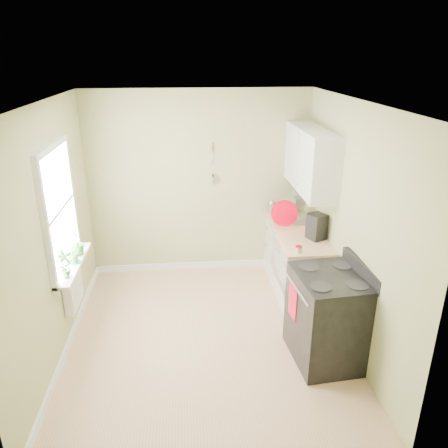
{
  "coord_description": "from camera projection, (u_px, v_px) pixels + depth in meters",
  "views": [
    {
      "loc": [
        -0.2,
        -4.32,
        3.15
      ],
      "look_at": [
        0.25,
        0.55,
        1.22
      ],
      "focal_mm": 35.0,
      "sensor_mm": 36.0,
      "label": 1
    }
  ],
  "objects": [
    {
      "name": "window",
      "position": [
        59.0,
        210.0,
        4.75
      ],
      "size": [
        0.06,
        1.14,
        1.44
      ],
      "color": "white",
      "rests_on": "wall_left"
    },
    {
      "name": "jar",
      "position": [
        299.0,
        250.0,
        5.19
      ],
      "size": [
        0.08,
        0.08,
        0.09
      ],
      "color": "#B3B095",
      "rests_on": "countertop"
    },
    {
      "name": "plant_b",
      "position": [
        73.0,
        251.0,
        4.94
      ],
      "size": [
        0.16,
        0.18,
        0.29
      ],
      "primitive_type": "imported",
      "rotation": [
        0.0,
        0.0,
        1.75
      ],
      "color": "#356D30",
      "rests_on": "window_sill"
    },
    {
      "name": "ceiling",
      "position": [
        203.0,
        101.0,
        4.18
      ],
      "size": [
        3.2,
        3.6,
        0.02
      ],
      "primitive_type": "cube",
      "color": "white",
      "rests_on": "wall_back"
    },
    {
      "name": "kettle",
      "position": [
        271.0,
        207.0,
        6.49
      ],
      "size": [
        0.19,
        0.11,
        0.19
      ],
      "color": "silver",
      "rests_on": "countertop"
    },
    {
      "name": "window_sill",
      "position": [
        73.0,
        264.0,
        5.0
      ],
      "size": [
        0.18,
        1.14,
        0.04
      ],
      "primitive_type": "cube",
      "color": "white",
      "rests_on": "wall_left"
    },
    {
      "name": "floor",
      "position": [
        207.0,
        338.0,
        5.18
      ],
      "size": [
        3.2,
        3.6,
        0.02
      ],
      "primitive_type": "cube",
      "color": "tan",
      "rests_on": "ground"
    },
    {
      "name": "wall_right",
      "position": [
        351.0,
        227.0,
        4.81
      ],
      "size": [
        0.02,
        3.6,
        2.7
      ],
      "primitive_type": "cube",
      "color": "tan",
      "rests_on": "floor"
    },
    {
      "name": "base_cabinets",
      "position": [
        296.0,
        262.0,
        6.05
      ],
      "size": [
        0.6,
        1.6,
        0.87
      ],
      "primitive_type": "cube",
      "color": "white",
      "rests_on": "floor"
    },
    {
      "name": "stove",
      "position": [
        328.0,
        317.0,
        4.66
      ],
      "size": [
        0.79,
        0.88,
        1.14
      ],
      "color": "black",
      "rests_on": "floor"
    },
    {
      "name": "countertop",
      "position": [
        298.0,
        232.0,
        5.88
      ],
      "size": [
        0.64,
        1.6,
        0.04
      ],
      "primitive_type": "cube",
      "color": "#E5B78C",
      "rests_on": "base_cabinets"
    },
    {
      "name": "wall_left",
      "position": [
        51.0,
        237.0,
        4.54
      ],
      "size": [
        0.02,
        3.6,
        2.7
      ],
      "primitive_type": "cube",
      "color": "tan",
      "rests_on": "floor"
    },
    {
      "name": "plant_a",
      "position": [
        64.0,
        264.0,
        4.6
      ],
      "size": [
        0.21,
        0.19,
        0.32
      ],
      "primitive_type": "imported",
      "rotation": [
        0.0,
        0.0,
        0.63
      ],
      "color": "#356D30",
      "rests_on": "window_sill"
    },
    {
      "name": "plant_c",
      "position": [
        77.0,
        242.0,
        5.14
      ],
      "size": [
        0.19,
        0.19,
        0.31
      ],
      "primitive_type": "imported",
      "rotation": [
        0.0,
        0.0,
        4.59
      ],
      "color": "#356D30",
      "rests_on": "window_sill"
    },
    {
      "name": "red_tray",
      "position": [
        284.0,
        213.0,
        5.97
      ],
      "size": [
        0.37,
        0.15,
        0.36
      ],
      "primitive_type": "cylinder",
      "rotation": [
        1.45,
        0.0,
        -0.26
      ],
      "color": "#C10019",
      "rests_on": "countertop"
    },
    {
      "name": "radiator",
      "position": [
        73.0,
        292.0,
        5.07
      ],
      "size": [
        0.12,
        0.5,
        0.35
      ],
      "primitive_type": "cube",
      "color": "white",
      "rests_on": "wall_left"
    },
    {
      "name": "wall_utensils",
      "position": [
        213.0,
        170.0,
        6.26
      ],
      "size": [
        0.02,
        0.14,
        0.58
      ],
      "color": "#E5B78C",
      "rests_on": "wall_back"
    },
    {
      "name": "wall_back",
      "position": [
        199.0,
        184.0,
        6.35
      ],
      "size": [
        3.2,
        0.02,
        2.7
      ],
      "primitive_type": "cube",
      "color": "tan",
      "rests_on": "floor"
    },
    {
      "name": "upper_cabinets",
      "position": [
        311.0,
        160.0,
        5.63
      ],
      "size": [
        0.35,
        1.4,
        0.8
      ],
      "primitive_type": "cube",
      "color": "white",
      "rests_on": "wall_right"
    },
    {
      "name": "coffee_maker",
      "position": [
        316.0,
        227.0,
        5.56
      ],
      "size": [
        0.26,
        0.27,
        0.33
      ],
      "color": "black",
      "rests_on": "countertop"
    },
    {
      "name": "stand_mixer",
      "position": [
        297.0,
        209.0,
        6.13
      ],
      "size": [
        0.22,
        0.36,
        0.42
      ],
      "color": "#B2B2B7",
      "rests_on": "countertop"
    }
  ]
}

